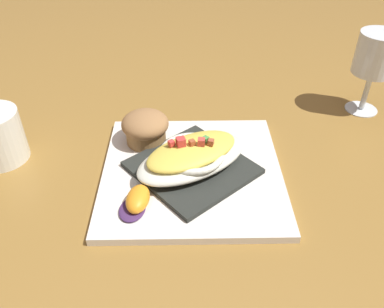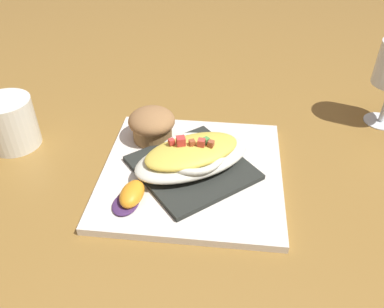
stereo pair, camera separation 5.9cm
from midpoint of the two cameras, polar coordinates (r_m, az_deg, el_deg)
ground_plane at (r=0.62m, az=-2.74°, el=-3.16°), size 2.60×2.60×0.00m
square_plate at (r=0.62m, az=-2.76°, el=-2.75°), size 0.28×0.28×0.01m
folded_napkin at (r=0.61m, az=-2.79°, el=-2.05°), size 0.22×0.22×0.01m
gratin_dish at (r=0.59m, az=-2.85°, el=-0.29°), size 0.20×0.17×0.05m
muffin at (r=0.66m, az=-9.23°, el=3.68°), size 0.08×0.08×0.05m
orange_garnish at (r=0.56m, az=-10.94°, el=-6.72°), size 0.05×0.07×0.02m
stemmed_glass at (r=0.78m, az=22.82°, el=12.47°), size 0.08×0.08×0.15m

